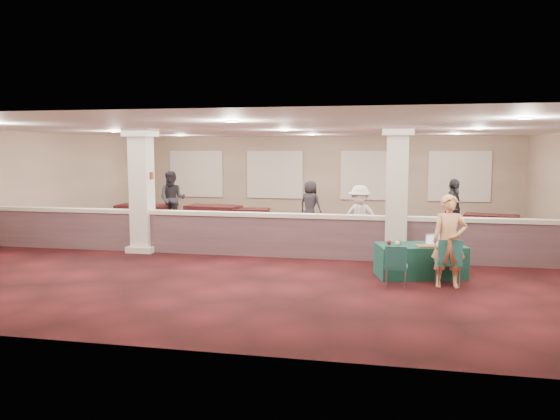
% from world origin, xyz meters
% --- Properties ---
extents(ground, '(16.00, 16.00, 0.00)m').
position_xyz_m(ground, '(0.00, 0.00, 0.00)').
color(ground, '#3F0F13').
rests_on(ground, ground).
extents(wall_back, '(16.00, 0.04, 3.20)m').
position_xyz_m(wall_back, '(0.00, 8.00, 1.60)').
color(wall_back, '#806F58').
rests_on(wall_back, ground).
extents(wall_front, '(16.00, 0.04, 3.20)m').
position_xyz_m(wall_front, '(0.00, -8.00, 1.60)').
color(wall_front, '#806F58').
rests_on(wall_front, ground).
extents(wall_left, '(0.04, 16.00, 3.20)m').
position_xyz_m(wall_left, '(-8.00, 0.00, 1.60)').
color(wall_left, '#806F58').
rests_on(wall_left, ground).
extents(ceiling, '(16.00, 16.00, 0.02)m').
position_xyz_m(ceiling, '(0.00, 0.00, 3.20)').
color(ceiling, silver).
rests_on(ceiling, wall_back).
extents(partition_wall, '(15.60, 0.28, 1.10)m').
position_xyz_m(partition_wall, '(0.00, -1.50, 0.57)').
color(partition_wall, '#4D343C').
rests_on(partition_wall, ground).
extents(column_left, '(0.72, 0.72, 3.20)m').
position_xyz_m(column_left, '(-3.50, -1.50, 1.64)').
color(column_left, silver).
rests_on(column_left, ground).
extents(column_right, '(0.72, 0.72, 3.20)m').
position_xyz_m(column_right, '(3.00, -1.50, 1.64)').
color(column_right, silver).
rests_on(column_right, ground).
extents(sconce_left, '(0.12, 0.12, 0.18)m').
position_xyz_m(sconce_left, '(-3.78, -1.50, 2.00)').
color(sconce_left, brown).
rests_on(sconce_left, column_left).
extents(sconce_right, '(0.12, 0.12, 0.18)m').
position_xyz_m(sconce_right, '(-3.22, -1.50, 2.00)').
color(sconce_right, brown).
rests_on(sconce_right, column_left).
extents(near_table, '(1.95, 1.32, 0.68)m').
position_xyz_m(near_table, '(3.50, -3.00, 0.34)').
color(near_table, '#0D322E').
rests_on(near_table, ground).
extents(conf_chair_main, '(0.51, 0.52, 0.94)m').
position_xyz_m(conf_chair_main, '(4.01, -3.71, 0.56)').
color(conf_chair_main, '#1C5152').
rests_on(conf_chair_main, ground).
extents(conf_chair_side, '(0.45, 0.45, 0.85)m').
position_xyz_m(conf_chair_side, '(3.00, -4.13, 0.50)').
color(conf_chair_side, '#1C5152').
rests_on(conf_chair_side, ground).
extents(woman, '(0.68, 0.48, 1.81)m').
position_xyz_m(woman, '(4.00, -3.76, 0.91)').
color(woman, tan).
rests_on(woman, ground).
extents(far_table_front_left, '(1.84, 0.95, 0.74)m').
position_xyz_m(far_table_front_left, '(-5.64, 3.00, 0.37)').
color(far_table_front_left, black).
rests_on(far_table_front_left, ground).
extents(far_table_front_center, '(1.72, 0.88, 0.69)m').
position_xyz_m(far_table_front_center, '(2.00, 0.30, 0.35)').
color(far_table_front_center, black).
rests_on(far_table_front_center, ground).
extents(far_table_front_right, '(2.00, 1.16, 0.77)m').
position_xyz_m(far_table_front_right, '(5.63, 0.30, 0.39)').
color(far_table_front_right, black).
rests_on(far_table_front_right, ground).
extents(far_table_back_left, '(1.96, 1.19, 0.75)m').
position_xyz_m(far_table_back_left, '(-3.14, 3.20, 0.37)').
color(far_table_back_left, black).
rests_on(far_table_back_left, ground).
extents(far_table_back_center, '(1.72, 1.05, 0.66)m').
position_xyz_m(far_table_back_center, '(-2.00, 3.20, 0.33)').
color(far_table_back_center, black).
rests_on(far_table_back_center, ground).
extents(far_table_back_right, '(1.74, 1.16, 0.65)m').
position_xyz_m(far_table_back_right, '(5.95, 3.20, 0.32)').
color(far_table_back_right, black).
rests_on(far_table_back_right, ground).
extents(attendee_a, '(1.00, 0.67, 1.92)m').
position_xyz_m(attendee_a, '(-4.58, 3.05, 0.96)').
color(attendee_a, black).
rests_on(attendee_a, ground).
extents(attendee_b, '(1.16, 0.67, 1.72)m').
position_xyz_m(attendee_b, '(2.06, 0.00, 0.86)').
color(attendee_b, silver).
rests_on(attendee_b, ground).
extents(attendee_c, '(0.91, 1.20, 1.84)m').
position_xyz_m(attendee_c, '(4.61, 1.50, 0.92)').
color(attendee_c, black).
rests_on(attendee_c, ground).
extents(attendee_d, '(0.91, 0.72, 1.63)m').
position_xyz_m(attendee_d, '(0.19, 3.50, 0.81)').
color(attendee_d, black).
rests_on(attendee_d, ground).
extents(laptop_base, '(0.35, 0.29, 0.02)m').
position_xyz_m(laptop_base, '(3.78, -2.97, 0.69)').
color(laptop_base, silver).
rests_on(laptop_base, near_table).
extents(laptop_screen, '(0.30, 0.09, 0.21)m').
position_xyz_m(laptop_screen, '(3.76, -2.87, 0.80)').
color(laptop_screen, silver).
rests_on(laptop_screen, near_table).
extents(screen_glow, '(0.27, 0.08, 0.18)m').
position_xyz_m(screen_glow, '(3.76, -2.88, 0.79)').
color(screen_glow, silver).
rests_on(screen_glow, near_table).
extents(knitting, '(0.43, 0.37, 0.03)m').
position_xyz_m(knitting, '(3.61, -3.21, 0.70)').
color(knitting, '#CC6820').
rests_on(knitting, near_table).
extents(yarn_cream, '(0.10, 0.10, 0.10)m').
position_xyz_m(yarn_cream, '(3.03, -3.22, 0.74)').
color(yarn_cream, beige).
rests_on(yarn_cream, near_table).
extents(yarn_red, '(0.09, 0.09, 0.09)m').
position_xyz_m(yarn_red, '(2.85, -3.12, 0.73)').
color(yarn_red, '#5C1812').
rests_on(yarn_red, near_table).
extents(yarn_grey, '(0.10, 0.10, 0.10)m').
position_xyz_m(yarn_grey, '(3.06, -3.00, 0.73)').
color(yarn_grey, '#535358').
rests_on(yarn_grey, near_table).
extents(scissors, '(0.12, 0.06, 0.01)m').
position_xyz_m(scissors, '(4.16, -3.10, 0.69)').
color(scissors, red).
rests_on(scissors, near_table).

